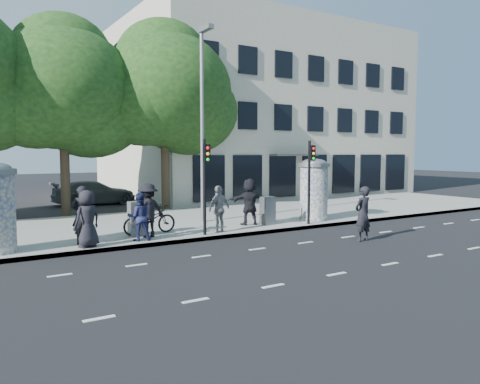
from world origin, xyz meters
TOP-DOWN VIEW (x-y plane):
  - ground at (0.00, 0.00)m, footprint 120.00×120.00m
  - sidewalk at (0.00, 7.50)m, footprint 40.00×8.00m
  - curb at (0.00, 3.55)m, footprint 40.00×0.10m
  - lane_dash_near at (0.00, -2.20)m, footprint 32.00×0.12m
  - lane_dash_far at (0.00, 1.40)m, footprint 32.00×0.12m
  - ad_column_right at (5.20, 4.70)m, footprint 1.36×1.36m
  - traffic_pole_near at (-0.60, 3.79)m, footprint 0.22×0.31m
  - traffic_pole_far at (4.20, 3.79)m, footprint 0.22×0.31m
  - street_lamp at (0.80, 6.63)m, footprint 0.25×0.93m
  - tree_near_left at (-3.50, 12.70)m, footprint 6.80×6.80m
  - tree_center at (1.50, 12.30)m, footprint 7.00×7.00m
  - building at (12.00, 19.99)m, footprint 20.30×15.85m
  - ped_a at (-4.68, 3.85)m, footprint 1.02×0.85m
  - ped_b at (-4.70, 4.40)m, footprint 0.79×0.63m
  - ped_c at (-2.95, 4.04)m, footprint 0.89×0.76m
  - ped_d at (-2.47, 4.47)m, footprint 1.32×0.93m
  - ped_e at (0.12, 4.08)m, footprint 1.13×0.83m
  - ped_f at (2.00, 4.92)m, footprint 1.86×1.04m
  - man_road at (3.87, 0.60)m, footprint 0.73×0.51m
  - bicycle at (-2.22, 5.01)m, footprint 0.81×2.02m
  - cabinet_left at (-2.68, 5.03)m, footprint 0.58×0.42m
  - cabinet_right at (2.66, 4.58)m, footprint 0.58×0.45m
  - car_right at (-1.03, 16.99)m, footprint 2.13×4.85m

SIDE VIEW (x-z plane):
  - ground at x=0.00m, z-range 0.00..0.00m
  - lane_dash_near at x=0.00m, z-range 0.00..0.01m
  - lane_dash_far at x=0.00m, z-range 0.00..0.01m
  - sidewalk at x=0.00m, z-range 0.00..0.15m
  - curb at x=0.00m, z-range -0.01..0.15m
  - bicycle at x=-2.22m, z-range 0.15..1.19m
  - car_right at x=-1.03m, z-range 0.00..1.39m
  - cabinet_right at x=2.66m, z-range 0.15..1.29m
  - cabinet_left at x=-2.68m, z-range 0.15..1.35m
  - ped_c at x=-2.95m, z-range 0.15..1.75m
  - man_road at x=3.87m, z-range 0.00..1.91m
  - ped_e at x=0.12m, z-range 0.15..1.87m
  - ped_a at x=-4.68m, z-range 0.15..1.93m
  - ped_d at x=-2.47m, z-range 0.15..2.01m
  - ped_b at x=-4.70m, z-range 0.15..2.03m
  - ped_f at x=2.00m, z-range 0.15..2.04m
  - ad_column_right at x=5.20m, z-range 0.21..2.86m
  - traffic_pole_near at x=-0.60m, z-range 0.53..3.93m
  - traffic_pole_far at x=4.20m, z-range 0.53..3.93m
  - street_lamp at x=0.80m, z-range 0.79..8.79m
  - building at x=12.00m, z-range -0.01..11.99m
  - tree_near_left at x=-3.50m, z-range 1.58..10.55m
  - tree_center at x=1.50m, z-range 1.66..10.96m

